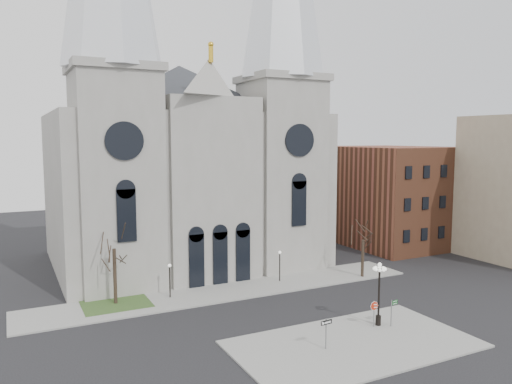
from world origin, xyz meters
name	(u,v)px	position (x,y,z in m)	size (l,w,h in m)	color
ground	(285,329)	(0.00, 0.00, 0.00)	(160.00, 160.00, 0.00)	black
sidewalk_near	(354,344)	(3.00, -5.00, 0.07)	(18.00, 10.00, 0.14)	gray
sidewalk_far	(230,291)	(0.00, 11.00, 0.07)	(40.00, 6.00, 0.14)	gray
grass_patch	(116,304)	(-11.00, 12.00, 0.09)	(6.00, 5.00, 0.18)	#324F22
cathedral	(188,110)	(0.00, 22.86, 18.48)	(33.00, 26.66, 54.00)	gray
bg_building_brick	(389,195)	(30.00, 22.00, 7.00)	(14.00, 18.00, 14.00)	brown
tree_left	(114,245)	(-11.00, 12.00, 5.58)	(3.20, 3.20, 7.50)	black
tree_right	(363,238)	(15.00, 9.00, 4.47)	(3.20, 3.20, 6.00)	black
ped_lamp_left	(170,275)	(-6.00, 11.50, 2.33)	(0.32, 0.32, 3.26)	black
ped_lamp_right	(280,261)	(6.00, 11.50, 2.33)	(0.32, 0.32, 3.26)	black
stop_sign	(374,308)	(6.47, -3.11, 1.68)	(0.71, 0.33, 2.12)	slate
globe_lamp	(379,286)	(7.01, -3.01, 3.40)	(1.22, 1.22, 5.19)	black
one_way_sign	(326,329)	(0.58, -4.90, 1.66)	(0.99, 0.13, 2.25)	slate
street_name_sign	(392,310)	(7.88, -3.63, 1.42)	(0.69, 0.13, 2.16)	slate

